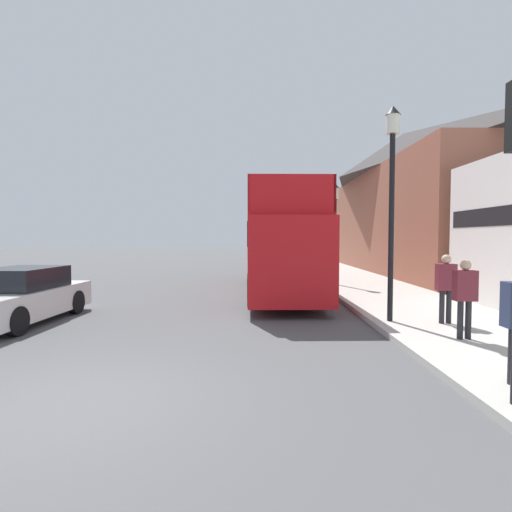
{
  "coord_description": "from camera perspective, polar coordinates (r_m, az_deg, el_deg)",
  "views": [
    {
      "loc": [
        2.39,
        -5.05,
        2.2
      ],
      "look_at": [
        2.35,
        11.7,
        1.42
      ],
      "focal_mm": 28.0,
      "sensor_mm": 36.0,
      "label": 1
    }
  ],
  "objects": [
    {
      "name": "ground_plane",
      "position": [
        26.25,
        -5.09,
        -2.15
      ],
      "size": [
        144.0,
        144.0,
        0.0
      ],
      "primitive_type": "plane",
      "color": "#4C4C4F"
    },
    {
      "name": "sidewalk",
      "position": [
        23.65,
        11.94,
        -2.55
      ],
      "size": [
        3.97,
        108.0,
        0.14
      ],
      "color": "#ADAAA3",
      "rests_on": "ground_plane"
    },
    {
      "name": "brick_terrace_rear",
      "position": [
        28.76,
        20.26,
        7.22
      ],
      "size": [
        6.0,
        24.01,
        9.13
      ],
      "color": "#935642",
      "rests_on": "ground_plane"
    },
    {
      "name": "tour_bus",
      "position": [
        15.96,
        3.32,
        1.23
      ],
      "size": [
        2.6,
        10.86,
        3.91
      ],
      "rotation": [
        0.0,
        0.0,
        0.02
      ],
      "color": "red",
      "rests_on": "ground_plane"
    },
    {
      "name": "parked_car_ahead_of_bus",
      "position": [
        24.05,
        4.36,
        -1.01
      ],
      "size": [
        1.91,
        4.59,
        1.43
      ],
      "rotation": [
        0.0,
        0.0,
        -0.06
      ],
      "color": "maroon",
      "rests_on": "ground_plane"
    },
    {
      "name": "parked_car_far_side",
      "position": [
        11.93,
        -30.49,
        -5.08
      ],
      "size": [
        1.96,
        4.33,
        1.42
      ],
      "rotation": [
        0.0,
        0.0,
        3.09
      ],
      "color": "silver",
      "rests_on": "ground_plane"
    },
    {
      "name": "pedestrian_second",
      "position": [
        9.1,
        27.81,
        -4.49
      ],
      "size": [
        0.42,
        0.23,
        1.61
      ],
      "color": "#232328",
      "rests_on": "sidewalk"
    },
    {
      "name": "pedestrian_third",
      "position": [
        10.54,
        25.61,
        -3.39
      ],
      "size": [
        0.43,
        0.24,
        1.65
      ],
      "color": "#232328",
      "rests_on": "sidewalk"
    },
    {
      "name": "lamp_post_nearest",
      "position": [
        10.4,
        18.99,
        10.84
      ],
      "size": [
        0.35,
        0.35,
        5.23
      ],
      "color": "black",
      "rests_on": "sidewalk"
    },
    {
      "name": "lamp_post_second",
      "position": [
        17.82,
        11.35,
        5.86
      ],
      "size": [
        0.35,
        0.35,
        4.42
      ],
      "color": "black",
      "rests_on": "sidewalk"
    }
  ]
}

